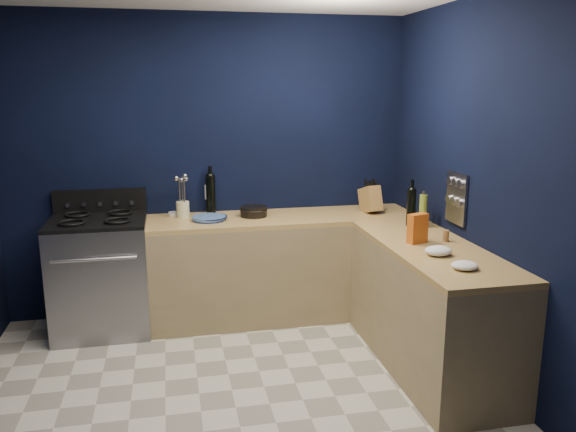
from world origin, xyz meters
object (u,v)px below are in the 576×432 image
object	(u,v)px
plate_stack	(209,218)
knife_block	(370,200)
utensil_crock	(183,209)
gas_range	(101,277)
crouton_bag	(418,228)

from	to	relation	value
plate_stack	knife_block	bearing A→B (deg)	0.94
utensil_crock	knife_block	distance (m)	1.64
gas_range	crouton_bag	distance (m)	2.57
plate_stack	crouton_bag	distance (m)	1.73
gas_range	plate_stack	world-z (taller)	plate_stack
utensil_crock	crouton_bag	world-z (taller)	crouton_bag
plate_stack	knife_block	size ratio (longest dim) A/B	1.25
crouton_bag	knife_block	bearing A→B (deg)	70.17
knife_block	plate_stack	bearing A→B (deg)	171.14
utensil_crock	gas_range	bearing A→B (deg)	-168.19
knife_block	crouton_bag	distance (m)	1.04
knife_block	crouton_bag	bearing A→B (deg)	-100.96
knife_block	crouton_bag	world-z (taller)	knife_block
gas_range	knife_block	distance (m)	2.38
utensil_crock	crouton_bag	bearing A→B (deg)	-35.95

